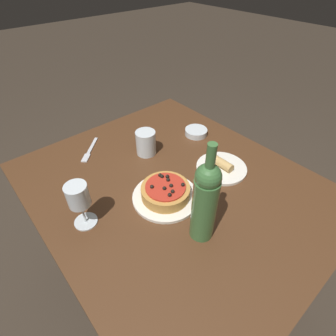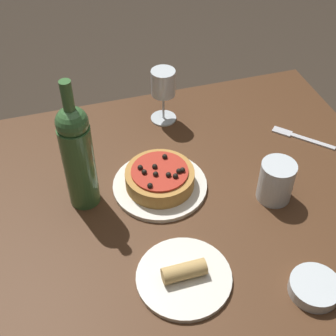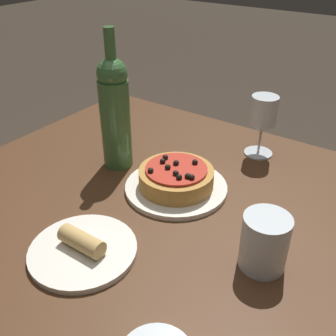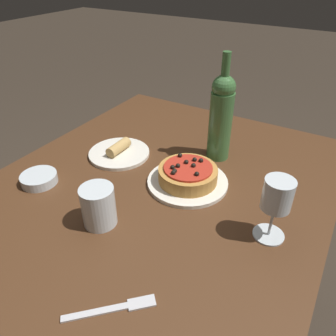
% 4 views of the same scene
% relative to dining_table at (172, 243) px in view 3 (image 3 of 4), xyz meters
% --- Properties ---
extents(dining_table, '(1.16, 0.98, 0.76)m').
position_rel_dining_table_xyz_m(dining_table, '(0.00, 0.00, 0.00)').
color(dining_table, '#4C2D19').
rests_on(dining_table, ground_plane).
extents(dinner_plate, '(0.25, 0.25, 0.01)m').
position_rel_dining_table_xyz_m(dinner_plate, '(0.04, -0.07, 0.10)').
color(dinner_plate, white).
rests_on(dinner_plate, dining_table).
extents(pizza, '(0.18, 0.18, 0.06)m').
position_rel_dining_table_xyz_m(pizza, '(0.04, -0.07, 0.13)').
color(pizza, '#BC843D').
rests_on(pizza, dinner_plate).
extents(wine_glass, '(0.08, 0.08, 0.17)m').
position_rel_dining_table_xyz_m(wine_glass, '(-0.05, -0.35, 0.22)').
color(wine_glass, silver).
rests_on(wine_glass, dining_table).
extents(wine_bottle, '(0.08, 0.08, 0.35)m').
position_rel_dining_table_xyz_m(wine_bottle, '(0.23, -0.09, 0.25)').
color(wine_bottle, '#3D6B38').
rests_on(wine_bottle, dining_table).
extents(water_cup, '(0.09, 0.09, 0.11)m').
position_rel_dining_table_xyz_m(water_cup, '(-0.23, 0.04, 0.15)').
color(water_cup, silver).
rests_on(water_cup, dining_table).
extents(side_plate, '(0.21, 0.21, 0.05)m').
position_rel_dining_table_xyz_m(side_plate, '(0.07, 0.21, 0.11)').
color(side_plate, white).
rests_on(side_plate, dining_table).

